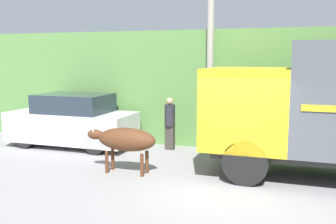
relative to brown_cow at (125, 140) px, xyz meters
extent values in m
plane|color=gray|center=(2.71, -0.15, -0.87)|extent=(60.00, 60.00, 0.00)
cube|color=#568442|center=(2.71, 6.17, 1.05)|extent=(32.00, 5.52, 3.84)
cube|color=gold|center=(2.96, 1.06, 0.84)|extent=(2.07, 2.32, 1.97)
cube|color=#232D38|center=(1.90, 1.06, 1.19)|extent=(0.04, 1.97, 0.69)
cylinder|color=black|center=(3.06, 0.16, -0.33)|extent=(1.07, 0.51, 1.07)
ellipsoid|color=#512D19|center=(0.05, 0.00, 0.01)|extent=(1.58, 0.60, 0.60)
ellipsoid|color=#512D19|center=(-0.86, 0.00, 0.09)|extent=(0.45, 0.26, 0.26)
cone|color=#B7AD93|center=(-0.86, -0.10, 0.22)|extent=(0.06, 0.06, 0.11)
cone|color=#B7AD93|center=(-0.86, 0.10, 0.22)|extent=(0.06, 0.06, 0.11)
cylinder|color=#512D19|center=(-0.44, -0.17, -0.58)|extent=(0.09, 0.09, 0.58)
cylinder|color=#512D19|center=(-0.44, 0.17, -0.58)|extent=(0.09, 0.09, 0.58)
cylinder|color=#512D19|center=(0.54, -0.17, -0.58)|extent=(0.09, 0.09, 0.58)
cylinder|color=#512D19|center=(0.54, 0.17, -0.58)|extent=(0.09, 0.09, 0.58)
cube|color=silver|center=(-3.00, 2.22, -0.20)|extent=(4.22, 1.77, 0.97)
cube|color=#232D38|center=(-2.89, 2.22, 0.59)|extent=(2.32, 1.63, 0.61)
cylinder|color=black|center=(-4.31, 1.47, -0.54)|extent=(0.66, 0.28, 0.66)
cylinder|color=black|center=(-1.69, 1.47, -0.54)|extent=(0.66, 0.28, 0.66)
cube|color=#38332D|center=(0.25, 2.82, -0.48)|extent=(0.29, 0.19, 0.78)
cylinder|color=#26262D|center=(0.25, 2.82, 0.25)|extent=(0.35, 0.35, 0.68)
sphere|color=tan|center=(0.25, 2.82, 0.71)|extent=(0.22, 0.22, 0.22)
cylinder|color=#9E998E|center=(1.48, 3.08, 2.22)|extent=(0.21, 0.21, 6.16)
camera|label=1|loc=(4.26, -8.94, 2.11)|focal=42.00mm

